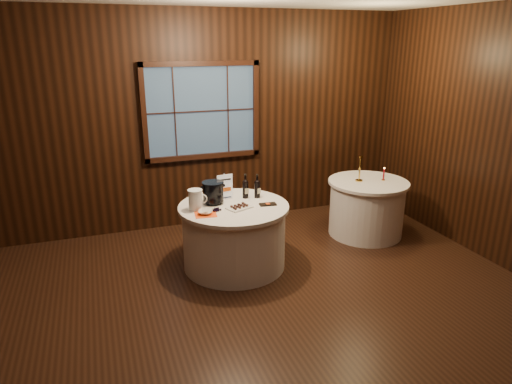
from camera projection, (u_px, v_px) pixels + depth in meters
name	position (u px, v px, depth m)	size (l,w,h in m)	color
ground	(264.00, 309.00, 4.60)	(6.00, 6.00, 0.00)	black
back_wall	(202.00, 119.00, 6.34)	(6.00, 0.10, 3.00)	black
main_table	(234.00, 236.00, 5.38)	(1.28, 1.28, 0.77)	white
side_table	(366.00, 207.00, 6.28)	(1.08, 1.08, 0.77)	white
sign_stand	(225.00, 190.00, 5.44)	(0.19, 0.11, 0.31)	silver
port_bottle_left	(245.00, 188.00, 5.46)	(0.07, 0.08, 0.30)	black
port_bottle_right	(257.00, 188.00, 5.47)	(0.07, 0.08, 0.29)	black
ice_bucket	(213.00, 192.00, 5.27)	(0.26, 0.26, 0.26)	black
chocolate_plate	(239.00, 207.00, 5.15)	(0.32, 0.27, 0.04)	white
chocolate_box	(268.00, 204.00, 5.26)	(0.19, 0.10, 0.02)	black
grape_bunch	(217.00, 210.00, 5.06)	(0.16, 0.06, 0.04)	black
glass_pitcher	(196.00, 200.00, 5.08)	(0.22, 0.16, 0.24)	white
orange_napkin	(206.00, 214.00, 4.98)	(0.23, 0.23, 0.00)	#F44D14
cracker_bowl	(205.00, 212.00, 4.98)	(0.16, 0.16, 0.04)	white
brass_candlestick	(360.00, 172.00, 6.12)	(0.10, 0.10, 0.35)	gold
red_candle	(384.00, 175.00, 6.17)	(0.05, 0.05, 0.18)	gold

